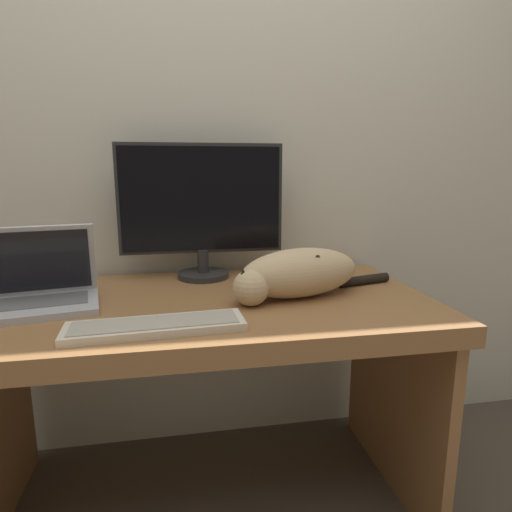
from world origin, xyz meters
The scene contains 6 objects.
wall_back centered at (0.00, 0.78, 1.30)m, with size 6.40×0.06×2.60m.
desk centered at (0.00, 0.36, 0.56)m, with size 1.38×0.72×0.72m.
monitor centered at (0.01, 0.63, 0.97)m, with size 0.58×0.18×0.48m.
laptop centered at (-0.47, 0.36, 0.77)m, with size 0.35×0.28×0.23m.
external_keyboard centered at (-0.13, 0.12, 0.73)m, with size 0.44×0.15×0.02m.
cat centered at (0.29, 0.33, 0.79)m, with size 0.57×0.26×0.15m.
Camera 1 is at (-0.07, -0.90, 1.11)m, focal length 30.00 mm.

